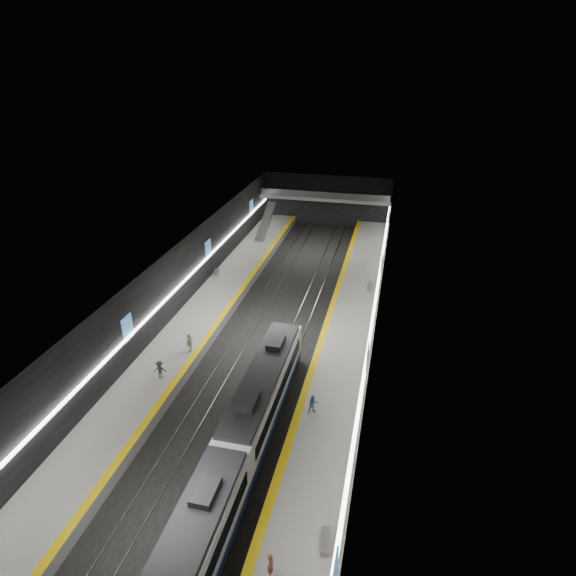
% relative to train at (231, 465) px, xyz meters
% --- Properties ---
extents(ground, '(70.00, 70.00, 0.00)m').
position_rel_train_xyz_m(ground, '(-2.50, 17.96, -2.20)').
color(ground, black).
rests_on(ground, ground).
extents(ceiling, '(20.00, 70.00, 0.04)m').
position_rel_train_xyz_m(ceiling, '(-2.50, 17.96, 5.80)').
color(ceiling, beige).
rests_on(ceiling, wall_left).
extents(wall_left, '(0.04, 70.00, 8.00)m').
position_rel_train_xyz_m(wall_left, '(-12.50, 17.96, 1.80)').
color(wall_left, black).
rests_on(wall_left, ground).
extents(wall_right, '(0.04, 70.00, 8.00)m').
position_rel_train_xyz_m(wall_right, '(7.50, 17.96, 1.80)').
color(wall_right, black).
rests_on(wall_right, ground).
extents(wall_back, '(20.00, 0.04, 8.00)m').
position_rel_train_xyz_m(wall_back, '(-2.50, 52.96, 1.80)').
color(wall_back, black).
rests_on(wall_back, ground).
extents(platform_left, '(5.00, 70.00, 1.00)m').
position_rel_train_xyz_m(platform_left, '(-10.00, 17.96, -1.70)').
color(platform_left, slate).
rests_on(platform_left, ground).
extents(tile_surface_left, '(5.00, 70.00, 0.02)m').
position_rel_train_xyz_m(tile_surface_left, '(-10.00, 17.96, -1.19)').
color(tile_surface_left, '#A8A8A3').
rests_on(tile_surface_left, platform_left).
extents(tactile_strip_left, '(0.60, 70.00, 0.02)m').
position_rel_train_xyz_m(tactile_strip_left, '(-7.80, 17.96, -1.18)').
color(tactile_strip_left, yellow).
rests_on(tactile_strip_left, platform_left).
extents(platform_right, '(5.00, 70.00, 1.00)m').
position_rel_train_xyz_m(platform_right, '(5.00, 17.96, -1.70)').
color(platform_right, slate).
rests_on(platform_right, ground).
extents(tile_surface_right, '(5.00, 70.00, 0.02)m').
position_rel_train_xyz_m(tile_surface_right, '(5.00, 17.96, -1.19)').
color(tile_surface_right, '#A8A8A3').
rests_on(tile_surface_right, platform_right).
extents(tactile_strip_right, '(0.60, 70.00, 0.02)m').
position_rel_train_xyz_m(tactile_strip_right, '(2.80, 17.96, -1.18)').
color(tactile_strip_right, yellow).
rests_on(tactile_strip_right, platform_right).
extents(rails, '(6.52, 70.00, 0.12)m').
position_rel_train_xyz_m(rails, '(-2.50, 17.96, -2.14)').
color(rails, gray).
rests_on(rails, ground).
extents(train, '(2.69, 30.05, 3.60)m').
position_rel_train_xyz_m(train, '(0.00, 0.00, 0.00)').
color(train, '#111A3E').
rests_on(train, ground).
extents(ad_posters, '(19.94, 53.50, 2.20)m').
position_rel_train_xyz_m(ad_posters, '(-2.50, 18.96, 2.30)').
color(ad_posters, '#4285C8').
rests_on(ad_posters, wall_left).
extents(cove_light_left, '(0.25, 68.60, 0.12)m').
position_rel_train_xyz_m(cove_light_left, '(-12.30, 17.96, 1.60)').
color(cove_light_left, white).
rests_on(cove_light_left, wall_left).
extents(cove_light_right, '(0.25, 68.60, 0.12)m').
position_rel_train_xyz_m(cove_light_right, '(7.30, 17.96, 1.60)').
color(cove_light_right, white).
rests_on(cove_light_right, wall_right).
extents(mezzanine_bridge, '(20.00, 3.00, 1.50)m').
position_rel_train_xyz_m(mezzanine_bridge, '(-2.50, 50.89, 2.84)').
color(mezzanine_bridge, gray).
rests_on(mezzanine_bridge, wall_left).
extents(escalator, '(1.20, 7.50, 3.92)m').
position_rel_train_xyz_m(escalator, '(-10.00, 43.96, 0.70)').
color(escalator, '#99999E').
rests_on(escalator, platform_left).
extents(bench_left_far, '(0.81, 1.93, 0.46)m').
position_rel_train_xyz_m(bench_left_far, '(-12.00, 28.72, -0.97)').
color(bench_left_far, '#99999E').
rests_on(bench_left_far, platform_left).
extents(bench_right_near, '(0.61, 1.66, 0.40)m').
position_rel_train_xyz_m(bench_right_near, '(6.46, -3.04, -1.00)').
color(bench_right_near, '#99999E').
rests_on(bench_right_near, platform_right).
extents(bench_right_far, '(0.57, 1.84, 0.45)m').
position_rel_train_xyz_m(bench_right_far, '(6.32, 29.48, -0.97)').
color(bench_right_far, '#99999E').
rests_on(bench_right_far, platform_right).
extents(passenger_right_a, '(0.52, 0.66, 1.58)m').
position_rel_train_xyz_m(passenger_right_a, '(4.02, -5.39, -0.41)').
color(passenger_right_a, '#AA4F3F').
rests_on(passenger_right_a, platform_right).
extents(passenger_right_b, '(0.96, 0.90, 1.57)m').
position_rel_train_xyz_m(passenger_right_b, '(3.86, 7.27, -0.41)').
color(passenger_right_b, '#48699C').
rests_on(passenger_right_b, platform_right).
extents(passenger_left_a, '(0.63, 1.15, 1.86)m').
position_rel_train_xyz_m(passenger_left_a, '(-8.29, 12.70, -0.27)').
color(passenger_left_a, silver).
rests_on(passenger_left_a, platform_left).
extents(passenger_left_b, '(1.16, 0.86, 1.60)m').
position_rel_train_xyz_m(passenger_left_b, '(-9.14, 8.58, -0.39)').
color(passenger_left_b, '#404148').
rests_on(passenger_left_b, platform_left).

